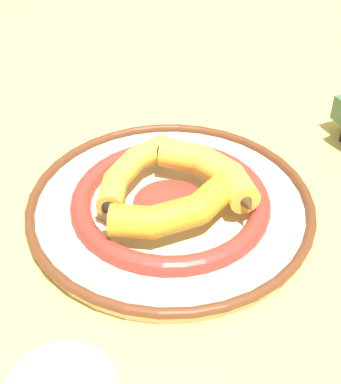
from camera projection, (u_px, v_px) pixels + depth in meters
name	position (u px, v px, depth m)	size (l,w,h in m)	color
ground_plane	(180.00, 214.00, 0.70)	(2.80, 2.80, 0.00)	#E5CC6B
decorative_bowl	(170.00, 204.00, 0.70)	(0.37, 0.37, 0.03)	beige
banana_a	(213.00, 171.00, 0.69)	(0.18, 0.08, 0.04)	yellow
banana_b	(131.00, 170.00, 0.70)	(0.07, 0.17, 0.03)	yellow
banana_c	(171.00, 212.00, 0.63)	(0.12, 0.16, 0.04)	gold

